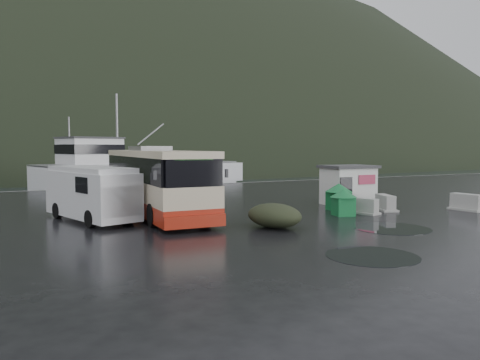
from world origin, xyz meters
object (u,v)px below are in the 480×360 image
white_van (92,221)px  waste_bin_right (338,210)px  dome_tent (274,227)px  jersey_barrier_b (385,210)px  jersey_barrier_a (363,214)px  ticket_kiosk (348,205)px  jersey_barrier_c (466,210)px  waste_bin_left (343,216)px  fishing_trawler (143,181)px  coach_bus (155,213)px

white_van → waste_bin_right: bearing=-26.2°
white_van → dome_tent: (6.50, -5.43, 0.00)m
jersey_barrier_b → jersey_barrier_a: bearing=-167.5°
ticket_kiosk → jersey_barrier_c: 6.29m
waste_bin_left → waste_bin_right: bearing=57.5°
fishing_trawler → ticket_kiosk: bearing=-94.0°
waste_bin_right → fishing_trawler: size_ratio=0.06×
waste_bin_right → jersey_barrier_b: 2.48m
coach_bus → white_van: (-3.28, -0.95, 0.00)m
white_van → fishing_trawler: bearing=53.7°
waste_bin_right → jersey_barrier_a: bearing=-81.0°
waste_bin_right → jersey_barrier_c: (6.05, -3.19, 0.00)m
coach_bus → jersey_barrier_a: 10.60m
coach_bus → fishing_trawler: (5.77, 22.98, 0.00)m
white_van → fishing_trawler: (9.06, 23.93, 0.00)m
waste_bin_right → dome_tent: bearing=-152.4°
white_van → waste_bin_left: 12.02m
waste_bin_right → ticket_kiosk: (2.04, 1.65, 0.00)m
dome_tent → ticket_kiosk: 9.25m
white_van → jersey_barrier_b: white_van is taller
jersey_barrier_b → ticket_kiosk: bearing=92.4°
dome_tent → ticket_kiosk: ticket_kiosk is taller
jersey_barrier_b → fishing_trawler: 28.05m
waste_bin_left → dome_tent: bearing=-164.0°
waste_bin_right → jersey_barrier_b: size_ratio=0.86×
coach_bus → waste_bin_left: coach_bus is taller
dome_tent → ticket_kiosk: bearing=30.8°
dome_tent → jersey_barrier_c: (11.96, -0.11, 0.00)m
dome_tent → jersey_barrier_c: bearing=-0.5°
ticket_kiosk → fishing_trawler: size_ratio=0.12×
white_van → coach_bus: bearing=0.6°
jersey_barrier_a → fishing_trawler: 28.16m
jersey_barrier_a → dome_tent: bearing=-166.9°
jersey_barrier_b → jersey_barrier_c: jersey_barrier_c is taller
waste_bin_left → fishing_trawler: (-2.26, 27.98, 0.00)m
jersey_barrier_a → coach_bus: bearing=152.2°
coach_bus → jersey_barrier_c: 16.50m
waste_bin_left → jersey_barrier_a: 1.35m
jersey_barrier_b → white_van: bearing=166.2°
jersey_barrier_b → jersey_barrier_c: (3.89, -1.97, 0.00)m
coach_bus → ticket_kiosk: 11.28m
coach_bus → fishing_trawler: size_ratio=0.50×
waste_bin_right → jersey_barrier_a: size_ratio=0.91×
waste_bin_left → ticket_kiosk: size_ratio=0.44×
ticket_kiosk → jersey_barrier_c: (4.01, -4.85, 0.00)m
white_van → waste_bin_right: size_ratio=4.16×
waste_bin_left → jersey_barrier_a: size_ratio=0.83×
waste_bin_right → fishing_trawler: 26.49m
dome_tent → waste_bin_left: bearing=16.0°
waste_bin_left → jersey_barrier_c: (7.14, -1.49, 0.00)m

